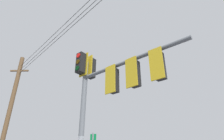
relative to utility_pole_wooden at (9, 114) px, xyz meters
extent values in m
cylinder|color=slate|center=(6.24, 8.66, -2.54)|extent=(0.20, 0.20, 5.54)
cylinder|color=slate|center=(7.21, 10.60, -0.49)|extent=(2.07, 3.96, 0.14)
cube|color=black|center=(5.97, 8.79, 0.06)|extent=(0.40, 0.40, 0.90)
cube|color=#B29319|center=(6.12, 8.71, 0.06)|extent=(0.23, 0.41, 1.04)
cylinder|color=red|center=(5.82, 8.86, 0.36)|extent=(0.12, 0.19, 0.20)
cylinder|color=#3C2703|center=(5.82, 8.86, 0.06)|extent=(0.12, 0.19, 0.20)
cylinder|color=black|center=(5.82, 8.86, -0.24)|extent=(0.12, 0.19, 0.20)
cube|color=black|center=(6.50, 8.52, 0.06)|extent=(0.40, 0.40, 0.90)
cube|color=#B29319|center=(6.35, 8.60, 0.06)|extent=(0.23, 0.41, 1.04)
cylinder|color=red|center=(6.65, 8.45, 0.36)|extent=(0.12, 0.19, 0.20)
cylinder|color=#3C2703|center=(6.65, 8.45, 0.06)|extent=(0.12, 0.19, 0.20)
cylinder|color=black|center=(6.65, 8.45, -0.24)|extent=(0.12, 0.19, 0.20)
cube|color=black|center=(6.90, 9.99, -1.04)|extent=(0.41, 0.41, 0.90)
cube|color=#B29319|center=(7.05, 9.91, -1.04)|extent=(0.24, 0.41, 1.04)
cylinder|color=red|center=(6.76, 10.07, -0.74)|extent=(0.12, 0.19, 0.20)
cylinder|color=#3C2703|center=(6.76, 10.07, -1.04)|extent=(0.12, 0.19, 0.20)
cylinder|color=black|center=(6.76, 10.07, -1.34)|extent=(0.12, 0.19, 0.20)
cube|color=black|center=(7.30, 10.78, -1.04)|extent=(0.41, 0.41, 0.90)
cube|color=#B29319|center=(7.45, 10.70, -1.04)|extent=(0.25, 0.40, 1.04)
cylinder|color=red|center=(7.15, 10.86, -0.74)|extent=(0.12, 0.19, 0.20)
cylinder|color=#3C2703|center=(7.15, 10.86, -1.04)|extent=(0.12, 0.19, 0.20)
cylinder|color=black|center=(7.15, 10.86, -1.34)|extent=(0.12, 0.19, 0.20)
cube|color=black|center=(7.69, 11.58, -1.04)|extent=(0.40, 0.40, 0.90)
cube|color=#B29319|center=(7.85, 11.50, -1.04)|extent=(0.23, 0.41, 1.04)
cylinder|color=red|center=(7.55, 11.65, -0.74)|extent=(0.12, 0.19, 0.20)
cylinder|color=#3C2703|center=(7.55, 11.65, -1.04)|extent=(0.12, 0.19, 0.20)
cylinder|color=black|center=(7.55, 11.65, -1.34)|extent=(0.12, 0.19, 0.20)
cylinder|color=brown|center=(0.00, 0.00, -0.07)|extent=(0.35, 0.35, 10.49)
cube|color=brown|center=(0.00, 0.00, 3.86)|extent=(0.42, 1.60, 0.12)
cube|color=#0C7238|center=(4.56, 8.57, -2.65)|extent=(0.03, 0.27, 0.36)
cube|color=white|center=(4.55, 8.57, -2.65)|extent=(0.01, 0.21, 0.30)
camera|label=1|loc=(13.05, 11.33, -3.84)|focal=31.07mm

